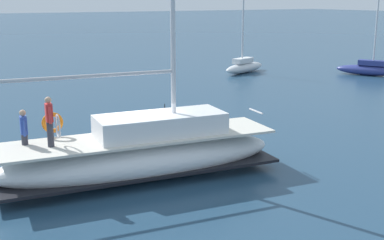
{
  "coord_description": "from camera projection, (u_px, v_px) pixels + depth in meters",
  "views": [
    {
      "loc": [
        15.57,
        -6.85,
        5.95
      ],
      "look_at": [
        0.88,
        1.85,
        1.8
      ],
      "focal_mm": 47.01,
      "sensor_mm": 36.0,
      "label": 1
    }
  ],
  "objects": [
    {
      "name": "moored_ketch_distant",
      "position": [
        368.0,
        69.0,
        39.67
      ],
      "size": [
        4.92,
        3.34,
        6.69
      ],
      "color": "navy",
      "rests_on": "ground"
    },
    {
      "name": "moored_catamaran",
      "position": [
        244.0,
        66.0,
        41.05
      ],
      "size": [
        2.97,
        5.17,
        6.21
      ],
      "color": "silver",
      "rests_on": "ground"
    },
    {
      "name": "mooring_buoy",
      "position": [
        165.0,
        115.0,
        25.34
      ],
      "size": [
        0.62,
        0.62,
        0.91
      ],
      "color": "#EA4C19",
      "rests_on": "ground"
    },
    {
      "name": "main_sailboat",
      "position": [
        143.0,
        153.0,
        16.82
      ],
      "size": [
        3.57,
        9.82,
        13.98
      ],
      "color": "white",
      "rests_on": "ground"
    },
    {
      "name": "ground_plane",
      "position": [
        135.0,
        170.0,
        17.81
      ],
      "size": [
        400.0,
        400.0,
        0.0
      ],
      "primitive_type": "plane",
      "color": "navy"
    }
  ]
}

